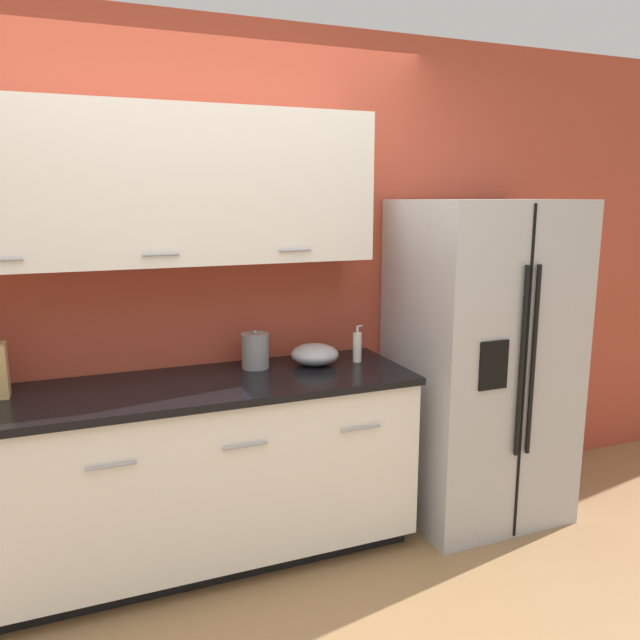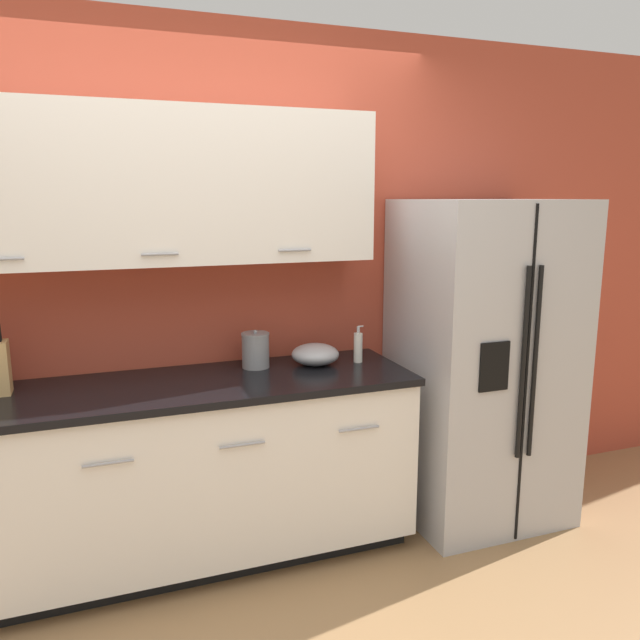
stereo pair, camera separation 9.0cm
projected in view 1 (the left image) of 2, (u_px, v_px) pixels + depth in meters
wall_back at (183, 263)px, 3.06m from camera, size 10.00×0.39×2.60m
counter_unit at (171, 476)px, 2.93m from camera, size 2.32×0.64×0.90m
refrigerator at (479, 361)px, 3.41m from camera, size 0.85×0.76×1.74m
soap_dispenser at (357, 347)px, 3.24m from camera, size 0.05×0.05×0.19m
steel_canister at (255, 351)px, 3.12m from camera, size 0.14×0.14×0.19m
mixing_bowl at (315, 354)px, 3.19m from camera, size 0.24×0.24×0.11m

